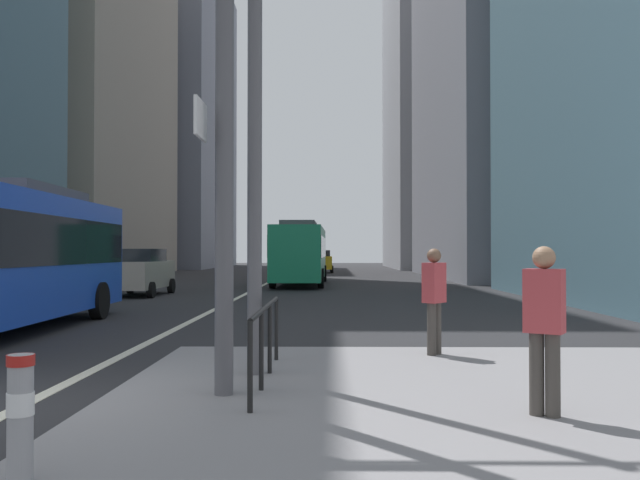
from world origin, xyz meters
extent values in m
plane|color=#28282B|center=(0.00, 20.00, 0.00)|extent=(160.00, 160.00, 0.00)
cube|color=gray|center=(5.50, -1.00, 0.07)|extent=(9.00, 10.00, 0.15)
cube|color=beige|center=(0.00, 30.00, 0.01)|extent=(0.20, 80.00, 0.01)
cube|color=slate|center=(-16.00, 70.86, 17.53)|extent=(13.63, 25.05, 35.05)
cube|color=#9E9EA3|center=(17.00, 67.83, 18.10)|extent=(13.18, 21.81, 36.19)
cube|color=#4C4C51|center=(-3.75, 8.28, 3.25)|extent=(1.87, 4.04, 0.30)
cylinder|color=black|center=(-2.60, 10.20, 0.50)|extent=(0.33, 1.01, 1.00)
cylinder|color=black|center=(-5.00, 10.13, 0.50)|extent=(0.33, 1.01, 1.00)
cube|color=#198456|center=(2.01, 29.12, 1.73)|extent=(2.63, 11.51, 2.75)
cube|color=black|center=(2.01, 29.12, 2.07)|extent=(2.67, 11.29, 1.10)
cube|color=#4C4C51|center=(1.99, 27.39, 3.25)|extent=(1.80, 4.16, 0.30)
cylinder|color=black|center=(0.85, 32.81, 0.50)|extent=(0.31, 1.00, 1.00)
cylinder|color=black|center=(3.25, 32.78, 0.50)|extent=(0.31, 1.00, 1.00)
cylinder|color=black|center=(0.77, 25.46, 0.50)|extent=(0.31, 1.00, 1.00)
cylinder|color=black|center=(3.17, 25.43, 0.50)|extent=(0.31, 1.00, 1.00)
cube|color=#B2A899|center=(-4.28, 19.96, 0.87)|extent=(1.86, 4.60, 1.10)
cube|color=black|center=(-4.28, 20.11, 1.68)|extent=(1.54, 2.50, 0.52)
cylinder|color=black|center=(-3.40, 18.39, 0.32)|extent=(0.23, 0.64, 0.64)
cylinder|color=black|center=(-5.22, 18.43, 0.32)|extent=(0.23, 0.64, 0.64)
cylinder|color=black|center=(-3.34, 21.50, 0.32)|extent=(0.23, 0.64, 0.64)
cylinder|color=black|center=(-5.16, 21.54, 0.32)|extent=(0.23, 0.64, 0.64)
cube|color=gold|center=(2.85, 50.26, 0.87)|extent=(1.88, 4.17, 1.10)
cube|color=black|center=(2.85, 50.11, 1.68)|extent=(1.55, 2.26, 0.52)
cylinder|color=black|center=(1.90, 51.64, 0.32)|extent=(0.24, 0.65, 0.64)
cylinder|color=black|center=(3.72, 51.68, 0.32)|extent=(0.24, 0.65, 0.64)
cylinder|color=black|center=(1.97, 48.84, 0.32)|extent=(0.24, 0.65, 0.64)
cylinder|color=black|center=(3.79, 48.88, 0.32)|extent=(0.24, 0.65, 0.64)
cylinder|color=#515156|center=(2.39, 0.06, 3.15)|extent=(0.22, 0.22, 6.00)
cube|color=white|center=(2.14, -0.12, 3.35)|extent=(0.04, 0.60, 0.44)
cylinder|color=#56565B|center=(2.60, 1.36, 4.15)|extent=(0.20, 0.20, 8.00)
cylinder|color=#99999E|center=(1.40, -2.98, 0.62)|extent=(0.18, 0.18, 0.93)
cylinder|color=white|center=(1.40, -2.98, 0.73)|extent=(0.19, 0.19, 0.17)
cylinder|color=#B21E19|center=(1.40, -2.98, 1.04)|extent=(0.20, 0.20, 0.08)
cylinder|color=black|center=(2.80, -0.82, 0.62)|extent=(0.06, 0.06, 0.95)
cylinder|color=black|center=(2.80, 0.31, 0.62)|extent=(0.06, 0.06, 0.95)
cylinder|color=black|center=(2.80, 1.44, 0.62)|extent=(0.06, 0.06, 0.95)
cylinder|color=black|center=(2.80, 2.57, 0.62)|extent=(0.06, 0.06, 0.95)
cylinder|color=black|center=(2.80, 0.87, 1.10)|extent=(0.06, 3.39, 0.06)
cylinder|color=#423D38|center=(5.27, 3.07, 0.57)|extent=(0.15, 0.15, 0.84)
cylinder|color=#423D38|center=(5.38, 3.20, 0.57)|extent=(0.15, 0.15, 0.84)
cube|color=#B73D42|center=(5.33, 3.14, 1.32)|extent=(0.43, 0.45, 0.65)
sphere|color=brown|center=(5.33, 3.14, 1.76)|extent=(0.23, 0.23, 0.23)
cylinder|color=#423D38|center=(5.75, -0.87, 0.57)|extent=(0.15, 0.15, 0.85)
cylinder|color=#423D38|center=(5.89, -0.96, 0.57)|extent=(0.15, 0.15, 0.85)
cube|color=#B73D42|center=(5.82, -0.92, 1.32)|extent=(0.45, 0.40, 0.65)
sphere|color=#9E7556|center=(5.82, -0.92, 1.76)|extent=(0.23, 0.23, 0.23)
camera|label=1|loc=(3.63, -7.79, 1.82)|focal=37.63mm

